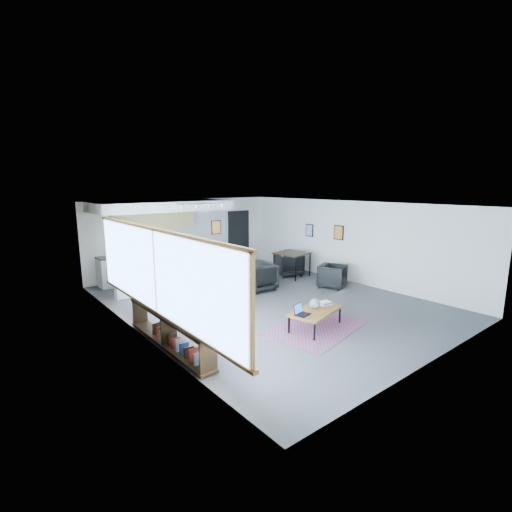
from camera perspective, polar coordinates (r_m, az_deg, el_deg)
room at (r=9.77m, az=1.52°, el=0.30°), size 7.02×9.02×2.62m
window at (r=7.18m, az=-15.18°, el=-2.74°), size 0.10×5.95×1.66m
console at (r=7.45m, az=-13.10°, el=-11.25°), size 0.35×3.00×0.80m
kitchenette at (r=12.24m, az=-14.19°, el=2.51°), size 4.20×1.96×2.60m
doorway at (r=14.64m, az=-2.80°, el=2.98°), size 1.10×0.12×2.15m
track_light at (r=11.07m, az=-8.27°, el=7.86°), size 1.60×0.07×0.15m
wall_art_lower at (r=12.48m, az=12.59°, el=3.54°), size 0.03×0.38×0.48m
wall_art_upper at (r=13.33m, az=8.22°, el=3.93°), size 0.03×0.34×0.44m
kilim_rug at (r=8.39m, az=9.08°, el=-10.87°), size 2.49×1.96×0.01m
coffee_table at (r=8.25m, az=9.16°, el=-8.36°), size 1.44×1.01×0.43m
laptop at (r=7.89m, az=6.86°, el=-8.47°), size 0.36×0.32×0.22m
ceramic_pot at (r=8.25m, az=9.04°, el=-7.27°), size 0.24×0.24×0.24m
book_stack at (r=8.59m, az=10.61°, el=-7.14°), size 0.31×0.27×0.09m
coaster at (r=8.17m, az=10.29°, el=-8.33°), size 0.12×0.12×0.01m
armchair_left at (r=9.58m, az=-4.51°, el=-5.53°), size 0.92×0.88×0.78m
armchair_right at (r=11.04m, az=0.47°, el=-3.04°), size 0.89×0.84×0.87m
floor_lamp at (r=10.10m, az=-6.51°, el=0.52°), size 0.52×0.52×1.48m
dining_table at (r=12.60m, az=5.57°, el=0.21°), size 1.18×1.18×0.84m
dining_chair_near at (r=11.58m, az=11.70°, el=-3.14°), size 0.83×0.81×0.66m
dining_chair_far at (r=12.87m, az=5.09°, el=-1.39°), size 0.91×0.89×0.72m
microwave at (r=12.84m, az=-13.26°, el=1.81°), size 0.59×0.33×0.39m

